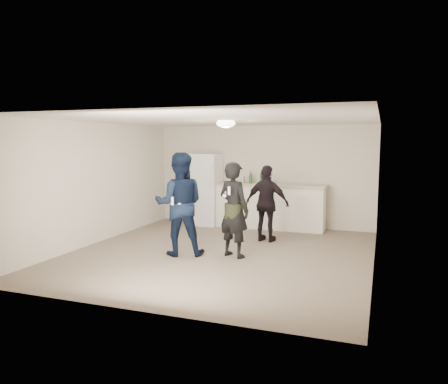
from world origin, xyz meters
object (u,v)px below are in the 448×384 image
(shaker, at_px, (243,180))
(woman, at_px, (234,210))
(counter, at_px, (270,207))
(fridge, at_px, (206,189))
(spectator, at_px, (267,204))
(man, at_px, (180,204))

(shaker, bearing_deg, woman, -75.81)
(counter, height_order, woman, woman)
(fridge, bearing_deg, shaker, 0.42)
(counter, xyz_separation_m, fridge, (-1.66, -0.07, 0.38))
(shaker, height_order, spectator, spectator)
(counter, bearing_deg, shaker, -174.70)
(counter, bearing_deg, fridge, -177.59)
(woman, bearing_deg, spectator, -79.50)
(counter, distance_m, spectator, 1.44)
(man, height_order, spectator, man)
(counter, xyz_separation_m, man, (-0.98, -3.00, 0.43))
(shaker, bearing_deg, man, -95.83)
(woman, bearing_deg, counter, -68.71)
(fridge, bearing_deg, man, -76.88)
(fridge, bearing_deg, counter, 2.41)
(fridge, xyz_separation_m, woman, (1.68, -2.73, -0.03))
(woman, bearing_deg, fridge, -37.46)
(counter, relative_size, fridge, 1.44)
(fridge, relative_size, woman, 1.03)
(woman, bearing_deg, man, 32.65)
(counter, bearing_deg, spectator, -78.78)
(counter, xyz_separation_m, shaker, (-0.68, -0.06, 0.65))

